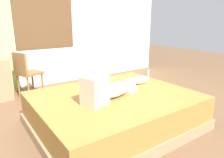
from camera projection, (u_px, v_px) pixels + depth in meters
The scene contains 7 objects.
ground_plane at pixel (107, 130), 2.78m from camera, with size 16.00×16.00×0.00m, color brown.
back_wall_with_window at pixel (40, 18), 4.39m from camera, with size 6.40×0.14×2.90m.
bed at pixel (114, 110), 2.83m from camera, with size 2.07×1.70×0.46m.
person_lying at pixel (110, 89), 2.61m from camera, with size 0.93×0.49×0.34m.
cat at pixel (140, 80), 3.19m from camera, with size 0.36×0.13×0.21m.
chair_by_desk at pixel (26, 71), 3.81m from camera, with size 0.49×0.49×0.86m.
curtain_left at pixel (0, 27), 3.91m from camera, with size 0.44×0.06×2.58m, color #ADCC75.
Camera 1 is at (-1.37, -2.09, 1.40)m, focal length 33.48 mm.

